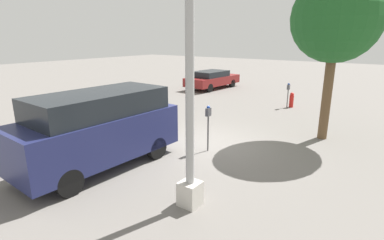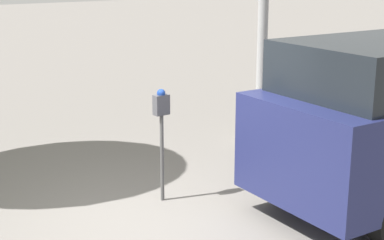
# 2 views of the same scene
# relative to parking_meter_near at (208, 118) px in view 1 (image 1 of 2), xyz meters

# --- Properties ---
(ground_plane) EXTENTS (80.00, 80.00, 0.00)m
(ground_plane) POSITION_rel_parking_meter_near_xyz_m (-0.53, -0.43, -1.12)
(ground_plane) COLOR slate
(parking_meter_near) EXTENTS (0.20, 0.12, 1.51)m
(parking_meter_near) POSITION_rel_parking_meter_near_xyz_m (0.00, 0.00, 0.00)
(parking_meter_near) COLOR #4C4C4C
(parking_meter_near) RESTS_ON ground
(parking_meter_far) EXTENTS (0.20, 0.12, 1.30)m
(parking_meter_far) POSITION_rel_parking_meter_near_xyz_m (-7.72, 0.01, -0.16)
(parking_meter_far) COLOR #4C4C4C
(parking_meter_far) RESTS_ON ground
(lamp_post) EXTENTS (0.44, 0.44, 6.57)m
(lamp_post) POSITION_rel_parking_meter_near_xyz_m (3.02, 1.48, 1.29)
(lamp_post) COLOR beige
(lamp_post) RESTS_ON ground
(parked_van) EXTENTS (4.72, 2.08, 2.17)m
(parked_van) POSITION_rel_parking_meter_near_xyz_m (2.84, -1.82, 0.05)
(parked_van) COLOR navy
(parked_van) RESTS_ON ground
(car_distant) EXTENTS (4.65, 2.13, 1.28)m
(car_distant) POSITION_rel_parking_meter_near_xyz_m (-10.58, -6.48, -0.42)
(car_distant) COLOR maroon
(car_distant) RESTS_ON ground
(street_tree) EXTENTS (2.97, 2.97, 5.70)m
(street_tree) POSITION_rel_parking_meter_near_xyz_m (-3.53, 2.74, 3.07)
(street_tree) COLOR brown
(street_tree) RESTS_ON ground
(fire_hydrant) EXTENTS (0.22, 0.22, 0.79)m
(fire_hydrant) POSITION_rel_parking_meter_near_xyz_m (-7.92, 0.16, -0.72)
(fire_hydrant) COLOR red
(fire_hydrant) RESTS_ON ground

